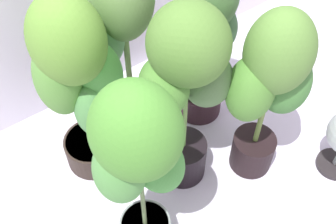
{
  "coord_description": "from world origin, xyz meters",
  "views": [
    {
      "loc": [
        -0.7,
        -0.78,
        1.85
      ],
      "look_at": [
        0.0,
        0.2,
        0.36
      ],
      "focal_mm": 45.86,
      "sensor_mm": 36.0,
      "label": 1
    }
  ],
  "objects_px": {
    "potted_plant_back_center": "(121,33)",
    "potted_plant_front_right": "(270,84)",
    "potted_plant_back_right": "(205,31)",
    "potted_plant_center": "(186,83)",
    "potted_plant_front_left": "(138,162)",
    "potted_plant_back_left": "(78,79)"
  },
  "relations": [
    {
      "from": "potted_plant_center",
      "to": "potted_plant_front_left",
      "type": "relative_size",
      "value": 1.0
    },
    {
      "from": "potted_plant_back_right",
      "to": "potted_plant_front_left",
      "type": "height_order",
      "value": "potted_plant_front_left"
    },
    {
      "from": "potted_plant_back_center",
      "to": "potted_plant_back_right",
      "type": "xyz_separation_m",
      "value": [
        0.36,
        -0.14,
        -0.07
      ]
    },
    {
      "from": "potted_plant_back_left",
      "to": "potted_plant_back_right",
      "type": "relative_size",
      "value": 1.05
    },
    {
      "from": "potted_plant_back_center",
      "to": "potted_plant_front_left",
      "type": "xyz_separation_m",
      "value": [
        -0.3,
        -0.6,
        0.01
      ]
    },
    {
      "from": "potted_plant_back_right",
      "to": "potted_plant_front_right",
      "type": "height_order",
      "value": "same"
    },
    {
      "from": "potted_plant_back_right",
      "to": "potted_plant_center",
      "type": "height_order",
      "value": "potted_plant_center"
    },
    {
      "from": "potted_plant_back_center",
      "to": "potted_plant_back_right",
      "type": "relative_size",
      "value": 1.09
    },
    {
      "from": "potted_plant_back_left",
      "to": "potted_plant_back_right",
      "type": "bearing_deg",
      "value": -4.34
    },
    {
      "from": "potted_plant_back_center",
      "to": "potted_plant_front_right",
      "type": "distance_m",
      "value": 0.66
    },
    {
      "from": "potted_plant_back_center",
      "to": "potted_plant_center",
      "type": "bearing_deg",
      "value": -83.32
    },
    {
      "from": "potted_plant_front_right",
      "to": "potted_plant_front_left",
      "type": "distance_m",
      "value": 0.65
    },
    {
      "from": "potted_plant_back_left",
      "to": "potted_plant_front_left",
      "type": "relative_size",
      "value": 1.0
    },
    {
      "from": "potted_plant_back_center",
      "to": "potted_plant_front_right",
      "type": "height_order",
      "value": "potted_plant_back_center"
    },
    {
      "from": "potted_plant_front_right",
      "to": "potted_plant_front_left",
      "type": "height_order",
      "value": "potted_plant_front_left"
    },
    {
      "from": "potted_plant_back_center",
      "to": "potted_plant_back_left",
      "type": "bearing_deg",
      "value": -161.4
    },
    {
      "from": "potted_plant_back_right",
      "to": "potted_plant_center",
      "type": "distance_m",
      "value": 0.41
    },
    {
      "from": "potted_plant_back_center",
      "to": "potted_plant_front_right",
      "type": "relative_size",
      "value": 1.09
    },
    {
      "from": "potted_plant_back_left",
      "to": "potted_plant_center",
      "type": "relative_size",
      "value": 0.99
    },
    {
      "from": "potted_plant_front_left",
      "to": "potted_plant_back_right",
      "type": "bearing_deg",
      "value": 35.08
    },
    {
      "from": "potted_plant_center",
      "to": "potted_plant_back_center",
      "type": "bearing_deg",
      "value": 96.68
    },
    {
      "from": "potted_plant_back_right",
      "to": "potted_plant_front_left",
      "type": "xyz_separation_m",
      "value": [
        -0.65,
        -0.46,
        0.08
      ]
    }
  ]
}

